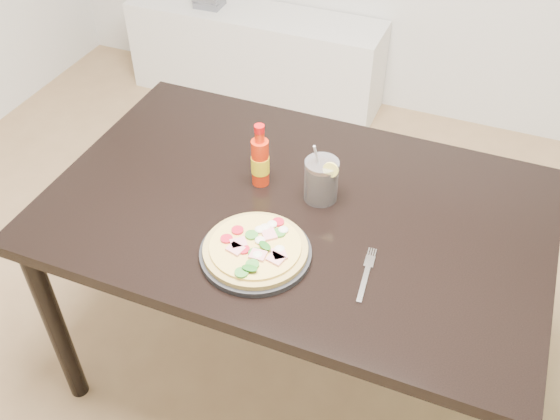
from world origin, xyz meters
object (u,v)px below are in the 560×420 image
at_px(cola_cup, 321,181).
at_px(plate, 256,253).
at_px(pizza, 256,248).
at_px(hot_sauce_bottle, 260,161).
at_px(fork, 367,273).
at_px(media_console, 255,55).
at_px(dining_table, 295,226).

bearing_deg(cola_cup, plate, -105.61).
xyz_separation_m(pizza, hot_sauce_bottle, (-0.11, 0.28, 0.05)).
height_order(plate, cola_cup, cola_cup).
bearing_deg(pizza, fork, 9.12).
bearing_deg(pizza, hot_sauce_bottle, 111.14).
bearing_deg(cola_cup, media_console, 120.08).
height_order(hot_sauce_bottle, media_console, hot_sauce_bottle).
height_order(dining_table, pizza, pizza).
distance_m(plate, cola_cup, 0.30).
bearing_deg(hot_sauce_bottle, media_console, 114.73).
height_order(dining_table, hot_sauce_bottle, hot_sauce_bottle).
relative_size(hot_sauce_bottle, media_console, 0.14).
xyz_separation_m(plate, hot_sauce_bottle, (-0.11, 0.28, 0.07)).
bearing_deg(plate, hot_sauce_bottle, 110.85).
xyz_separation_m(dining_table, hot_sauce_bottle, (-0.13, 0.05, 0.16)).
relative_size(dining_table, cola_cup, 7.54).
bearing_deg(dining_table, pizza, -96.32).
xyz_separation_m(pizza, fork, (0.28, 0.05, -0.02)).
bearing_deg(media_console, dining_table, -62.23).
bearing_deg(cola_cup, pizza, -105.42).
xyz_separation_m(cola_cup, fork, (0.20, -0.23, -0.06)).
relative_size(pizza, hot_sauce_bottle, 1.35).
bearing_deg(hot_sauce_bottle, dining_table, -22.48).
bearing_deg(pizza, dining_table, 83.68).
bearing_deg(dining_table, plate, -96.62).
distance_m(plate, media_console, 2.08).
height_order(dining_table, fork, fork).
height_order(hot_sauce_bottle, fork, hot_sauce_bottle).
bearing_deg(dining_table, cola_cup, 47.35).
xyz_separation_m(plate, media_console, (-0.83, 1.84, -0.51)).
bearing_deg(pizza, cola_cup, 74.58).
distance_m(plate, fork, 0.29).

